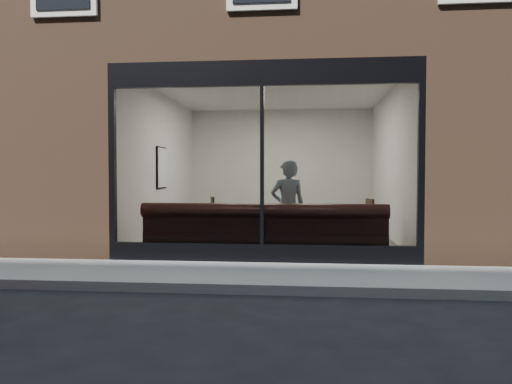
# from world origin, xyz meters

# --- Properties ---
(ground) EXTENTS (120.00, 120.00, 0.00)m
(ground) POSITION_xyz_m (0.00, 0.00, 0.00)
(ground) COLOR black
(ground) RESTS_ON ground
(sidewalk_near) EXTENTS (40.00, 2.00, 0.01)m
(sidewalk_near) POSITION_xyz_m (0.00, 1.00, 0.01)
(sidewalk_near) COLOR gray
(sidewalk_near) RESTS_ON ground
(kerb_near) EXTENTS (40.00, 0.10, 0.12)m
(kerb_near) POSITION_xyz_m (0.00, -0.05, 0.06)
(kerb_near) COLOR gray
(kerb_near) RESTS_ON ground
(host_building_pier_left) EXTENTS (2.50, 12.00, 3.20)m
(host_building_pier_left) POSITION_xyz_m (-3.75, 8.00, 1.60)
(host_building_pier_left) COLOR brown
(host_building_pier_left) RESTS_ON ground
(host_building_pier_right) EXTENTS (2.50, 12.00, 3.20)m
(host_building_pier_right) POSITION_xyz_m (3.75, 8.00, 1.60)
(host_building_pier_right) COLOR brown
(host_building_pier_right) RESTS_ON ground
(host_building_backfill) EXTENTS (5.00, 6.00, 3.20)m
(host_building_backfill) POSITION_xyz_m (0.00, 11.00, 1.60)
(host_building_backfill) COLOR brown
(host_building_backfill) RESTS_ON ground
(cafe_floor) EXTENTS (6.00, 6.00, 0.00)m
(cafe_floor) POSITION_xyz_m (0.00, 5.00, 0.02)
(cafe_floor) COLOR #2D2D30
(cafe_floor) RESTS_ON ground
(cafe_ceiling) EXTENTS (6.00, 6.00, 0.00)m
(cafe_ceiling) POSITION_xyz_m (0.00, 5.00, 3.19)
(cafe_ceiling) COLOR white
(cafe_ceiling) RESTS_ON host_building_upper
(cafe_wall_back) EXTENTS (5.00, 0.00, 5.00)m
(cafe_wall_back) POSITION_xyz_m (0.00, 7.99, 1.60)
(cafe_wall_back) COLOR silver
(cafe_wall_back) RESTS_ON ground
(cafe_wall_left) EXTENTS (0.00, 6.00, 6.00)m
(cafe_wall_left) POSITION_xyz_m (-2.49, 5.00, 1.60)
(cafe_wall_left) COLOR silver
(cafe_wall_left) RESTS_ON ground
(cafe_wall_right) EXTENTS (0.00, 6.00, 6.00)m
(cafe_wall_right) POSITION_xyz_m (2.49, 5.00, 1.60)
(cafe_wall_right) COLOR silver
(cafe_wall_right) RESTS_ON ground
(storefront_kick) EXTENTS (5.00, 0.10, 0.30)m
(storefront_kick) POSITION_xyz_m (0.00, 2.05, 0.15)
(storefront_kick) COLOR black
(storefront_kick) RESTS_ON ground
(storefront_header) EXTENTS (5.00, 0.10, 0.40)m
(storefront_header) POSITION_xyz_m (0.00, 2.05, 3.00)
(storefront_header) COLOR black
(storefront_header) RESTS_ON host_building_upper
(storefront_mullion) EXTENTS (0.06, 0.10, 2.50)m
(storefront_mullion) POSITION_xyz_m (0.00, 2.05, 1.55)
(storefront_mullion) COLOR black
(storefront_mullion) RESTS_ON storefront_kick
(storefront_glass) EXTENTS (4.80, 0.00, 4.80)m
(storefront_glass) POSITION_xyz_m (0.00, 2.02, 1.55)
(storefront_glass) COLOR white
(storefront_glass) RESTS_ON storefront_kick
(banquette) EXTENTS (4.00, 0.55, 0.45)m
(banquette) POSITION_xyz_m (0.00, 2.45, 0.23)
(banquette) COLOR black
(banquette) RESTS_ON cafe_floor
(person) EXTENTS (0.67, 0.51, 1.65)m
(person) POSITION_xyz_m (0.38, 2.78, 0.83)
(person) COLOR #A3C2D8
(person) RESTS_ON cafe_floor
(cafe_table_left) EXTENTS (0.63, 0.63, 0.04)m
(cafe_table_left) POSITION_xyz_m (-0.88, 3.19, 0.74)
(cafe_table_left) COLOR black
(cafe_table_left) RESTS_ON cafe_floor
(cafe_table_right) EXTENTS (0.72, 0.72, 0.04)m
(cafe_table_right) POSITION_xyz_m (1.72, 3.11, 0.74)
(cafe_table_right) COLOR black
(cafe_table_right) RESTS_ON cafe_floor
(cafe_chair_left) EXTENTS (0.46, 0.46, 0.04)m
(cafe_chair_left) POSITION_xyz_m (-1.39, 4.15, 0.24)
(cafe_chair_left) COLOR black
(cafe_chair_left) RESTS_ON cafe_floor
(cafe_chair_right) EXTENTS (0.45, 0.45, 0.04)m
(cafe_chair_right) POSITION_xyz_m (1.70, 3.64, 0.24)
(cafe_chair_right) COLOR black
(cafe_chair_right) RESTS_ON cafe_floor
(wall_poster) EXTENTS (0.02, 0.64, 0.85)m
(wall_poster) POSITION_xyz_m (-2.45, 4.88, 1.56)
(wall_poster) COLOR white
(wall_poster) RESTS_ON cafe_wall_left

